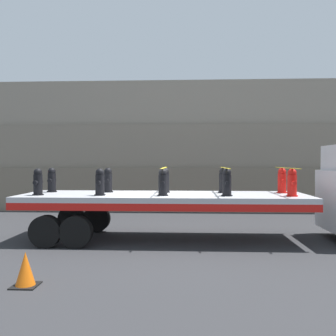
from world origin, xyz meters
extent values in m
plane|color=#2D2D30|center=(0.00, 0.00, 0.00)|extent=(120.00, 120.00, 0.00)
cube|color=#706656|center=(0.00, 7.49, 1.02)|extent=(60.00, 3.00, 2.03)
cube|color=gray|center=(0.00, 7.64, 3.05)|extent=(60.00, 3.00, 2.03)
cube|color=gray|center=(0.00, 7.79, 5.08)|extent=(60.00, 3.00, 2.03)
cube|color=#B2B2B7|center=(0.00, 0.00, 1.29)|extent=(8.38, 2.50, 0.15)
cube|color=red|center=(0.00, -1.21, 1.12)|extent=(8.38, 0.08, 0.20)
cube|color=red|center=(0.00, 1.21, 1.12)|extent=(8.38, 0.08, 0.20)
cylinder|color=black|center=(-2.30, -1.15, 0.44)|extent=(0.87, 0.30, 0.87)
cylinder|color=black|center=(-2.30, 1.15, 0.44)|extent=(0.87, 0.30, 0.87)
cylinder|color=black|center=(-3.14, -1.15, 0.44)|extent=(0.87, 0.30, 0.87)
cylinder|color=black|center=(-3.14, 1.15, 0.44)|extent=(0.87, 0.30, 0.87)
cylinder|color=black|center=(-3.59, -0.55, 1.38)|extent=(0.32, 0.32, 0.03)
cylinder|color=black|center=(-3.59, -0.55, 1.66)|extent=(0.25, 0.25, 0.60)
sphere|color=black|center=(-3.59, -0.55, 2.02)|extent=(0.24, 0.24, 0.24)
cylinder|color=black|center=(-3.59, -0.74, 1.73)|extent=(0.11, 0.12, 0.11)
cylinder|color=black|center=(-3.59, -0.36, 1.73)|extent=(0.11, 0.12, 0.11)
cylinder|color=black|center=(-3.59, 0.55, 1.38)|extent=(0.32, 0.32, 0.03)
cylinder|color=black|center=(-3.59, 0.55, 1.66)|extent=(0.25, 0.25, 0.60)
sphere|color=black|center=(-3.59, 0.55, 2.02)|extent=(0.24, 0.24, 0.24)
cylinder|color=black|center=(-3.59, 0.36, 1.73)|extent=(0.11, 0.12, 0.11)
cylinder|color=black|center=(-3.59, 0.74, 1.73)|extent=(0.11, 0.12, 0.11)
cylinder|color=black|center=(-1.79, -0.55, 1.38)|extent=(0.32, 0.32, 0.03)
cylinder|color=black|center=(-1.79, -0.55, 1.66)|extent=(0.25, 0.25, 0.60)
sphere|color=black|center=(-1.79, -0.55, 2.02)|extent=(0.24, 0.24, 0.24)
cylinder|color=black|center=(-1.79, -0.74, 1.73)|extent=(0.11, 0.12, 0.11)
cylinder|color=black|center=(-1.79, -0.36, 1.73)|extent=(0.11, 0.12, 0.11)
cylinder|color=black|center=(-1.79, 0.55, 1.38)|extent=(0.32, 0.32, 0.03)
cylinder|color=black|center=(-1.79, 0.55, 1.66)|extent=(0.25, 0.25, 0.60)
sphere|color=black|center=(-1.79, 0.55, 2.02)|extent=(0.24, 0.24, 0.24)
cylinder|color=black|center=(-1.79, 0.36, 1.73)|extent=(0.11, 0.12, 0.11)
cylinder|color=black|center=(-1.79, 0.74, 1.73)|extent=(0.11, 0.12, 0.11)
cylinder|color=black|center=(0.00, -0.55, 1.38)|extent=(0.32, 0.32, 0.03)
cylinder|color=black|center=(0.00, -0.55, 1.66)|extent=(0.25, 0.25, 0.60)
sphere|color=black|center=(0.00, -0.55, 2.02)|extent=(0.24, 0.24, 0.24)
cylinder|color=black|center=(0.00, -0.74, 1.73)|extent=(0.11, 0.12, 0.11)
cylinder|color=black|center=(0.00, -0.36, 1.73)|extent=(0.11, 0.12, 0.11)
cylinder|color=black|center=(0.00, 0.55, 1.38)|extent=(0.32, 0.32, 0.03)
cylinder|color=black|center=(0.00, 0.55, 1.66)|extent=(0.25, 0.25, 0.60)
sphere|color=black|center=(0.00, 0.55, 2.02)|extent=(0.24, 0.24, 0.24)
cylinder|color=black|center=(0.00, 0.36, 1.73)|extent=(0.11, 0.12, 0.11)
cylinder|color=black|center=(0.00, 0.74, 1.73)|extent=(0.11, 0.12, 0.11)
cylinder|color=black|center=(1.79, -0.55, 1.38)|extent=(0.32, 0.32, 0.03)
cylinder|color=black|center=(1.79, -0.55, 1.66)|extent=(0.25, 0.25, 0.60)
sphere|color=black|center=(1.79, -0.55, 2.02)|extent=(0.24, 0.24, 0.24)
cylinder|color=black|center=(1.79, -0.74, 1.73)|extent=(0.11, 0.12, 0.11)
cylinder|color=black|center=(1.79, -0.36, 1.73)|extent=(0.11, 0.12, 0.11)
cylinder|color=black|center=(1.79, 0.55, 1.38)|extent=(0.32, 0.32, 0.03)
cylinder|color=black|center=(1.79, 0.55, 1.66)|extent=(0.25, 0.25, 0.60)
sphere|color=black|center=(1.79, 0.55, 2.02)|extent=(0.24, 0.24, 0.24)
cylinder|color=black|center=(1.79, 0.36, 1.73)|extent=(0.11, 0.12, 0.11)
cylinder|color=black|center=(1.79, 0.74, 1.73)|extent=(0.11, 0.12, 0.11)
cylinder|color=red|center=(3.59, -0.55, 1.38)|extent=(0.32, 0.32, 0.03)
cylinder|color=red|center=(3.59, -0.55, 1.66)|extent=(0.25, 0.25, 0.60)
sphere|color=red|center=(3.59, -0.55, 2.02)|extent=(0.24, 0.24, 0.24)
cylinder|color=red|center=(3.59, -0.74, 1.73)|extent=(0.11, 0.12, 0.11)
cylinder|color=red|center=(3.59, -0.36, 1.73)|extent=(0.11, 0.12, 0.11)
cylinder|color=red|center=(3.59, 0.55, 1.38)|extent=(0.32, 0.32, 0.03)
cylinder|color=red|center=(3.59, 0.55, 1.66)|extent=(0.25, 0.25, 0.60)
sphere|color=red|center=(3.59, 0.55, 2.02)|extent=(0.24, 0.24, 0.24)
cylinder|color=red|center=(3.59, 0.36, 1.73)|extent=(0.11, 0.12, 0.11)
cylinder|color=red|center=(3.59, 0.74, 1.73)|extent=(0.11, 0.12, 0.11)
cube|color=yellow|center=(0.00, 0.00, 2.14)|extent=(0.05, 2.70, 0.01)
cube|color=yellow|center=(1.79, 0.00, 2.14)|extent=(0.05, 2.70, 0.01)
cube|color=yellow|center=(3.59, 0.00, 2.14)|extent=(0.05, 2.70, 0.01)
cube|color=black|center=(-2.33, -4.25, 0.01)|extent=(0.47, 0.47, 0.03)
cone|color=orange|center=(-2.33, -4.25, 0.34)|extent=(0.36, 0.36, 0.62)
camera|label=1|loc=(0.68, -11.05, 2.34)|focal=40.00mm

